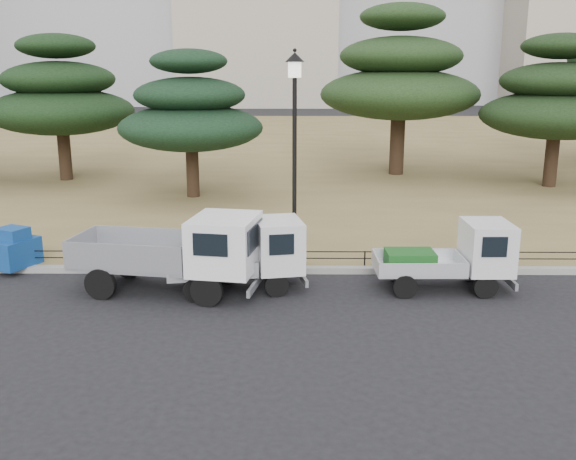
{
  "coord_description": "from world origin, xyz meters",
  "views": [
    {
      "loc": [
        0.15,
        -13.33,
        5.14
      ],
      "look_at": [
        0.0,
        2.0,
        1.3
      ],
      "focal_mm": 40.0,
      "sensor_mm": 36.0,
      "label": 1
    }
  ],
  "objects_px": {
    "truck_kei_rear": "(453,256)",
    "tarp_pile": "(6,249)",
    "truck_large": "(177,250)",
    "street_lamp": "(295,125)",
    "truck_kei_front": "(246,256)"
  },
  "relations": [
    {
      "from": "truck_kei_rear",
      "to": "tarp_pile",
      "type": "height_order",
      "value": "truck_kei_rear"
    },
    {
      "from": "truck_large",
      "to": "street_lamp",
      "type": "relative_size",
      "value": 0.84
    },
    {
      "from": "truck_large",
      "to": "street_lamp",
      "type": "distance_m",
      "value": 4.29
    },
    {
      "from": "truck_kei_rear",
      "to": "truck_kei_front",
      "type": "bearing_deg",
      "value": 179.78
    },
    {
      "from": "truck_kei_front",
      "to": "street_lamp",
      "type": "height_order",
      "value": "street_lamp"
    },
    {
      "from": "truck_large",
      "to": "street_lamp",
      "type": "xyz_separation_m",
      "value": [
        2.74,
        1.81,
        2.76
      ]
    },
    {
      "from": "street_lamp",
      "to": "tarp_pile",
      "type": "height_order",
      "value": "street_lamp"
    },
    {
      "from": "truck_large",
      "to": "street_lamp",
      "type": "height_order",
      "value": "street_lamp"
    },
    {
      "from": "street_lamp",
      "to": "tarp_pile",
      "type": "bearing_deg",
      "value": -179.27
    },
    {
      "from": "truck_large",
      "to": "tarp_pile",
      "type": "height_order",
      "value": "truck_large"
    },
    {
      "from": "truck_large",
      "to": "tarp_pile",
      "type": "relative_size",
      "value": 2.43
    },
    {
      "from": "truck_kei_rear",
      "to": "tarp_pile",
      "type": "distance_m",
      "value": 11.47
    },
    {
      "from": "truck_kei_front",
      "to": "truck_large",
      "type": "bearing_deg",
      "value": 175.8
    },
    {
      "from": "truck_kei_rear",
      "to": "street_lamp",
      "type": "relative_size",
      "value": 0.59
    },
    {
      "from": "truck_large",
      "to": "tarp_pile",
      "type": "distance_m",
      "value": 5.16
    }
  ]
}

